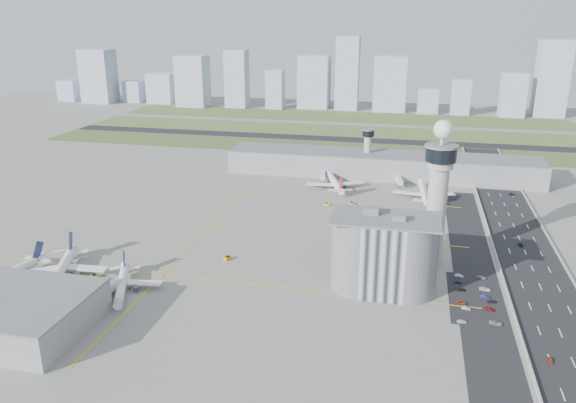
% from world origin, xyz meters
% --- Properties ---
extents(ground, '(1000.00, 1000.00, 0.00)m').
position_xyz_m(ground, '(0.00, 0.00, 0.00)').
color(ground, gray).
extents(grass_strip_0, '(480.00, 50.00, 0.08)m').
position_xyz_m(grass_strip_0, '(-20.00, 225.00, 0.04)').
color(grass_strip_0, '#415E2C').
rests_on(grass_strip_0, ground).
extents(grass_strip_1, '(480.00, 60.00, 0.08)m').
position_xyz_m(grass_strip_1, '(-20.00, 300.00, 0.04)').
color(grass_strip_1, '#516932').
rests_on(grass_strip_1, ground).
extents(grass_strip_2, '(480.00, 70.00, 0.08)m').
position_xyz_m(grass_strip_2, '(-20.00, 380.00, 0.04)').
color(grass_strip_2, '#4E642F').
rests_on(grass_strip_2, ground).
extents(runway, '(480.00, 22.00, 0.10)m').
position_xyz_m(runway, '(-20.00, 262.00, 0.06)').
color(runway, black).
rests_on(runway, ground).
extents(highway, '(28.00, 500.00, 0.10)m').
position_xyz_m(highway, '(115.00, 0.00, 0.05)').
color(highway, black).
rests_on(highway, ground).
extents(barrier_left, '(0.60, 500.00, 1.20)m').
position_xyz_m(barrier_left, '(101.00, 0.00, 0.60)').
color(barrier_left, '#9E9E99').
rests_on(barrier_left, ground).
extents(barrier_right, '(0.60, 500.00, 1.20)m').
position_xyz_m(barrier_right, '(129.00, 0.00, 0.60)').
color(barrier_right, '#9E9E99').
rests_on(barrier_right, ground).
extents(landside_road, '(18.00, 260.00, 0.08)m').
position_xyz_m(landside_road, '(90.00, -10.00, 0.04)').
color(landside_road, black).
rests_on(landside_road, ground).
extents(parking_lot, '(20.00, 44.00, 0.10)m').
position_xyz_m(parking_lot, '(88.00, -22.00, 0.05)').
color(parking_lot, black).
rests_on(parking_lot, ground).
extents(taxiway_line_h_0, '(260.00, 0.60, 0.01)m').
position_xyz_m(taxiway_line_h_0, '(-40.00, -30.00, 0.01)').
color(taxiway_line_h_0, yellow).
rests_on(taxiway_line_h_0, ground).
extents(taxiway_line_h_1, '(260.00, 0.60, 0.01)m').
position_xyz_m(taxiway_line_h_1, '(-40.00, 30.00, 0.01)').
color(taxiway_line_h_1, yellow).
rests_on(taxiway_line_h_1, ground).
extents(taxiway_line_h_2, '(260.00, 0.60, 0.01)m').
position_xyz_m(taxiway_line_h_2, '(-40.00, 90.00, 0.01)').
color(taxiway_line_h_2, yellow).
rests_on(taxiway_line_h_2, ground).
extents(taxiway_line_v, '(0.60, 260.00, 0.01)m').
position_xyz_m(taxiway_line_v, '(-40.00, 30.00, 0.01)').
color(taxiway_line_v, yellow).
rests_on(taxiway_line_v, ground).
extents(control_tower, '(14.00, 14.00, 64.50)m').
position_xyz_m(control_tower, '(72.00, 8.00, 35.04)').
color(control_tower, '#ADAAA5').
rests_on(control_tower, ground).
extents(secondary_tower, '(8.60, 8.60, 31.90)m').
position_xyz_m(secondary_tower, '(30.00, 150.00, 18.80)').
color(secondary_tower, '#ADAAA5').
rests_on(secondary_tower, ground).
extents(admin_building, '(42.00, 24.00, 33.50)m').
position_xyz_m(admin_building, '(51.99, -22.00, 15.30)').
color(admin_building, '#B2B2B7').
rests_on(admin_building, ground).
extents(terminal_pier, '(210.00, 32.00, 15.80)m').
position_xyz_m(terminal_pier, '(40.00, 148.00, 7.90)').
color(terminal_pier, gray).
rests_on(terminal_pier, ground).
extents(airplane_near_a, '(42.05, 46.91, 11.48)m').
position_xyz_m(airplane_near_a, '(-100.23, -51.19, 5.74)').
color(airplane_near_a, white).
rests_on(airplane_near_a, ground).
extents(airplane_near_b, '(51.66, 55.68, 12.65)m').
position_xyz_m(airplane_near_b, '(-80.54, -41.70, 6.33)').
color(airplane_near_b, white).
rests_on(airplane_near_b, ground).
extents(airplane_near_c, '(44.53, 47.40, 10.54)m').
position_xyz_m(airplane_near_c, '(-49.36, -47.68, 5.27)').
color(airplane_near_c, white).
rests_on(airplane_near_c, ground).
extents(airplane_far_a, '(50.31, 54.46, 12.48)m').
position_xyz_m(airplane_far_a, '(12.70, 114.05, 6.24)').
color(airplane_far_a, white).
rests_on(airplane_far_a, ground).
extents(airplane_far_b, '(40.44, 46.49, 12.26)m').
position_xyz_m(airplane_far_b, '(68.55, 105.48, 6.13)').
color(airplane_far_b, white).
rests_on(airplane_far_b, ground).
extents(jet_bridge_near_1, '(5.39, 14.31, 5.70)m').
position_xyz_m(jet_bridge_near_1, '(-83.00, -61.00, 2.85)').
color(jet_bridge_near_1, silver).
rests_on(jet_bridge_near_1, ground).
extents(jet_bridge_near_2, '(5.39, 14.31, 5.70)m').
position_xyz_m(jet_bridge_near_2, '(-53.00, -61.00, 2.85)').
color(jet_bridge_near_2, silver).
rests_on(jet_bridge_near_2, ground).
extents(jet_bridge_far_0, '(5.39, 14.31, 5.70)m').
position_xyz_m(jet_bridge_far_0, '(2.00, 132.00, 2.85)').
color(jet_bridge_far_0, silver).
rests_on(jet_bridge_far_0, ground).
extents(jet_bridge_far_1, '(5.39, 14.31, 5.70)m').
position_xyz_m(jet_bridge_far_1, '(52.00, 132.00, 2.85)').
color(jet_bridge_far_1, silver).
rests_on(jet_bridge_far_1, ground).
extents(tug_0, '(2.85, 3.59, 1.84)m').
position_xyz_m(tug_0, '(-103.58, -27.66, 0.92)').
color(tug_0, yellow).
rests_on(tug_0, ground).
extents(tug_1, '(3.31, 2.79, 1.64)m').
position_xyz_m(tug_1, '(-57.59, -45.28, 0.82)').
color(tug_1, gold).
rests_on(tug_1, ground).
extents(tug_2, '(3.61, 4.03, 1.94)m').
position_xyz_m(tug_2, '(-66.87, -39.26, 0.97)').
color(tug_2, yellow).
rests_on(tug_2, ground).
extents(tug_3, '(3.67, 4.06, 1.95)m').
position_xyz_m(tug_3, '(-18.18, -8.85, 0.97)').
color(tug_3, orange).
rests_on(tug_3, ground).
extents(tug_4, '(3.12, 2.38, 1.65)m').
position_xyz_m(tug_4, '(13.53, 76.78, 0.83)').
color(tug_4, yellow).
rests_on(tug_4, ground).
extents(tug_5, '(3.46, 3.78, 1.81)m').
position_xyz_m(tug_5, '(27.63, 81.64, 0.91)').
color(tug_5, orange).
rests_on(tug_5, ground).
extents(car_lot_0, '(3.58, 1.92, 1.16)m').
position_xyz_m(car_lot_0, '(81.83, -42.43, 0.58)').
color(car_lot_0, white).
rests_on(car_lot_0, ground).
extents(car_lot_1, '(3.60, 1.63, 1.15)m').
position_xyz_m(car_lot_1, '(84.07, -31.97, 0.57)').
color(car_lot_1, '#9FA7B0').
rests_on(car_lot_1, ground).
extents(car_lot_2, '(4.19, 2.00, 1.15)m').
position_xyz_m(car_lot_2, '(82.50, -27.96, 0.58)').
color(car_lot_2, '#A54024').
rests_on(car_lot_2, ground).
extents(car_lot_3, '(3.84, 1.84, 1.08)m').
position_xyz_m(car_lot_3, '(83.05, -16.57, 0.54)').
color(car_lot_3, black).
rests_on(car_lot_3, ground).
extents(car_lot_4, '(3.45, 1.74, 1.13)m').
position_xyz_m(car_lot_4, '(82.41, -10.04, 0.56)').
color(car_lot_4, navy).
rests_on(car_lot_4, ground).
extents(car_lot_5, '(3.73, 1.73, 1.18)m').
position_xyz_m(car_lot_5, '(83.08, -3.87, 0.59)').
color(car_lot_5, white).
rests_on(car_lot_5, ground).
extents(car_lot_6, '(4.77, 2.42, 1.29)m').
position_xyz_m(car_lot_6, '(93.60, -41.06, 0.65)').
color(car_lot_6, '#9C9C9C').
rests_on(car_lot_6, ground).
extents(car_lot_7, '(4.05, 1.99, 1.13)m').
position_xyz_m(car_lot_7, '(92.50, -30.85, 0.57)').
color(car_lot_7, '#9F0B1B').
rests_on(car_lot_7, ground).
extents(car_lot_8, '(3.66, 1.86, 1.19)m').
position_xyz_m(car_lot_8, '(94.03, -24.36, 0.60)').
color(car_lot_8, black).
rests_on(car_lot_8, ground).
extents(car_lot_9, '(3.62, 1.37, 1.18)m').
position_xyz_m(car_lot_9, '(91.87, -21.06, 0.59)').
color(car_lot_9, navy).
rests_on(car_lot_9, ground).
extents(car_lot_10, '(4.70, 2.52, 1.26)m').
position_xyz_m(car_lot_10, '(92.65, -14.35, 0.63)').
color(car_lot_10, white).
rests_on(car_lot_10, ground).
extents(car_lot_11, '(4.20, 1.73, 1.22)m').
position_xyz_m(car_lot_11, '(92.26, -3.61, 0.61)').
color(car_lot_11, gray).
rests_on(car_lot_11, ground).
extents(car_hw_0, '(1.38, 3.42, 1.17)m').
position_xyz_m(car_hw_0, '(107.82, -61.27, 0.58)').
color(car_hw_0, '#AB2C20').
rests_on(car_hw_0, ground).
extents(car_hw_1, '(1.59, 3.98, 1.29)m').
position_xyz_m(car_hw_1, '(114.15, 37.84, 0.64)').
color(car_hw_1, black).
rests_on(car_hw_1, ground).
extents(car_hw_2, '(2.63, 4.92, 1.32)m').
position_xyz_m(car_hw_2, '(121.59, 121.63, 0.66)').
color(car_hw_2, '#161E4F').
rests_on(car_hw_2, ground).
extents(car_hw_4, '(1.82, 3.43, 1.11)m').
position_xyz_m(car_hw_4, '(107.43, 178.54, 0.56)').
color(car_hw_4, slate).
rests_on(car_hw_4, ground).
extents(skyline_bldg_0, '(24.05, 19.24, 26.50)m').
position_xyz_m(skyline_bldg_0, '(-377.77, 421.70, 13.25)').
color(skyline_bldg_0, '#9EADC1').
rests_on(skyline_bldg_0, ground).
extents(skyline_bldg_1, '(37.63, 30.10, 65.60)m').
position_xyz_m(skyline_bldg_1, '(-331.22, 417.61, 32.80)').
color(skyline_bldg_1, '#9EADC1').
rests_on(skyline_bldg_1, ground).
extents(skyline_bldg_2, '(22.81, 18.25, 26.79)m').
position_xyz_m(skyline_bldg_2, '(-291.25, 430.16, 13.39)').
color(skyline_bldg_2, '#9EADC1').
rests_on(skyline_bldg_2, ground).
extents(skyline_bldg_3, '(32.30, 25.84, 36.93)m').
position_xyz_m(skyline_bldg_3, '(-252.58, 431.35, 18.47)').
color(skyline_bldg_3, '#9EADC1').
rests_on(skyline_bldg_3, ground).
extents(skyline_bldg_4, '(35.81, 28.65, 60.36)m').
position_xyz_m(skyline_bldg_4, '(-204.47, 415.19, 30.18)').
color(skyline_bldg_4, '#9EADC1').
rests_on(skyline_bldg_4, ground).
extents(skyline_bldg_5, '(25.49, 20.39, 66.89)m').
position_xyz_m(skyline_bldg_5, '(-150.11, 419.66, 33.44)').
color(skyline_bldg_5, '#9EADC1').
rests_on(skyline_bldg_5, ground).
extents(skyline_bldg_6, '(20.04, 16.03, 45.20)m').
position_xyz_m(skyline_bldg_6, '(-102.68, 417.90, 22.60)').
color(skyline_bldg_6, '#9EADC1').
rests_on(skyline_bldg_6, ground).
extents(skyline_bldg_7, '(35.76, 28.61, 61.22)m').
position_xyz_m(skyline_bldg_7, '(-59.44, 436.89, 30.61)').
color(skyline_bldg_7, '#9EADC1').
rests_on(skyline_bldg_7, ground).
extents(skyline_bldg_8, '(26.33, 21.06, 83.39)m').
position_xyz_m(skyline_bldg_8, '(-19.42, 431.56, 41.69)').
color(skyline_bldg_8, '#9EADC1').
rests_on(skyline_bldg_8, ground).
extents(skyline_bldg_9, '(36.96, 29.57, 62.11)m').
position_xyz_m(skyline_bldg_9, '(30.27, 432.32, 31.06)').
color(skyline_bldg_9, '#9EADC1').
rests_on(skyline_bldg_9, ground).
extents(skyline_bldg_10, '(23.01, 18.41, 27.75)m').
position_xyz_m(skyline_bldg_10, '(73.27, 423.68, 13.87)').
color(skyline_bldg_10, '#9EADC1').
rests_on(skyline_bldg_10, ground).
extents(skyline_bldg_11, '(20.22, 16.18, 38.97)m').
position_xyz_m(skyline_bldg_11, '(108.28, 423.34, 19.48)').
color(skyline_bldg_11, '#9EADC1').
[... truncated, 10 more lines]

